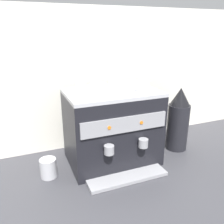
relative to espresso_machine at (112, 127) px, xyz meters
The scene contains 11 objects.
ground_plane 0.23m from the espresso_machine, 90.00° to the left, with size 4.00×4.00×0.00m, color #38383D.
tiled_backsplash_wall 0.40m from the espresso_machine, 90.00° to the left, with size 2.80×0.03×0.97m, color silver.
espresso_machine is the anchor object (origin of this frame).
ceramic_cup_0 0.33m from the espresso_machine, 162.92° to the left, with size 0.06×0.10×0.06m.
ceramic_cup_1 0.28m from the espresso_machine, 62.03° to the left, with size 0.09×0.07×0.06m.
ceramic_cup_2 0.30m from the espresso_machine, 154.27° to the right, with size 0.07×0.10×0.06m.
ceramic_cup_3 0.32m from the espresso_machine, 27.67° to the right, with size 0.11×0.08×0.07m.
ceramic_bowl_0 0.30m from the espresso_machine, 21.40° to the left, with size 0.12×0.12×0.03m.
ceramic_bowl_1 0.27m from the espresso_machine, 155.88° to the left, with size 0.10×0.10×0.04m.
coffee_grinder 0.50m from the espresso_machine, ahead, with size 0.15×0.15×0.45m.
milk_pitcher 0.45m from the espresso_machine, behind, with size 0.10×0.10×0.11m, color #B7B7BC.
Camera 1 is at (-0.52, -1.28, 0.82)m, focal length 37.78 mm.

